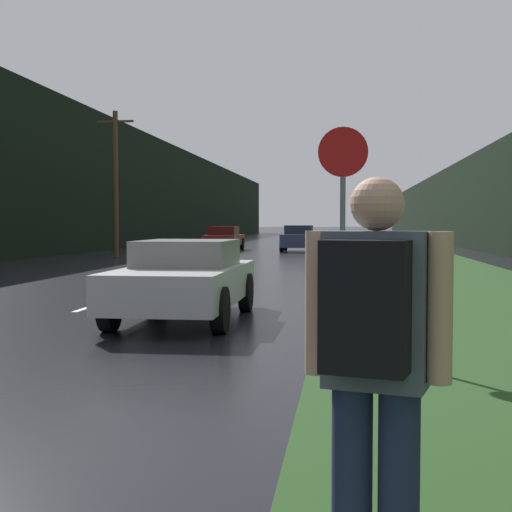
{
  "coord_description": "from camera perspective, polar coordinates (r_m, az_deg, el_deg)",
  "views": [
    {
      "loc": [
        4.94,
        1.02,
        1.64
      ],
      "look_at": [
        3.04,
        16.09,
        0.93
      ],
      "focal_mm": 50.0,
      "sensor_mm": 36.0,
      "label": 1
    }
  ],
  "objects": [
    {
      "name": "grass_verge",
      "position": [
        39.1,
        10.96,
        0.23
      ],
      "size": [
        6.0,
        240.0,
        0.02
      ],
      "primitive_type": "cube",
      "color": "#26471E",
      "rests_on": "ground_plane"
    },
    {
      "name": "lane_stripe_c",
      "position": [
        14.92,
        -12.24,
        -3.69
      ],
      "size": [
        0.12,
        3.0,
        0.01
      ],
      "primitive_type": "cube",
      "color": "silver",
      "rests_on": "ground_plane"
    },
    {
      "name": "lane_stripe_d",
      "position": [
        21.62,
        -6.07,
        -1.69
      ],
      "size": [
        0.12,
        3.0,
        0.01
      ],
      "primitive_type": "cube",
      "color": "silver",
      "rests_on": "ground_plane"
    },
    {
      "name": "treeline_far_side",
      "position": [
        51.43,
        -10.39,
        5.38
      ],
      "size": [
        2.0,
        140.0,
        8.24
      ],
      "primitive_type": "cube",
      "color": "black",
      "rests_on": "ground_plane"
    },
    {
      "name": "treeline_near_side",
      "position": [
        49.75,
        17.15,
        4.01
      ],
      "size": [
        2.0,
        140.0,
        5.83
      ],
      "primitive_type": "cube",
      "color": "black",
      "rests_on": "ground_plane"
    },
    {
      "name": "utility_pole_far",
      "position": [
        35.31,
        -11.15,
        5.87
      ],
      "size": [
        1.8,
        0.24,
        7.04
      ],
      "color": "#4C3823",
      "rests_on": "ground_plane"
    },
    {
      "name": "stop_sign",
      "position": [
        9.15,
        6.95,
        3.15
      ],
      "size": [
        0.64,
        0.07,
        2.86
      ],
      "color": "slate",
      "rests_on": "ground_plane"
    },
    {
      "name": "hitchhiker_with_backpack",
      "position": [
        3.09,
        9.43,
        -8.3
      ],
      "size": [
        0.62,
        0.51,
        1.83
      ],
      "rotation": [
        0.0,
        0.0,
        -0.26
      ],
      "color": "#1E2847",
      "rests_on": "ground_plane"
    },
    {
      "name": "car_passing_near",
      "position": [
        12.05,
        -5.68,
        -1.8
      ],
      "size": [
        1.89,
        4.4,
        1.34
      ],
      "rotation": [
        0.0,
        0.0,
        3.14
      ],
      "color": "#BCBCBC",
      "rests_on": "ground_plane"
    },
    {
      "name": "car_passing_far",
      "position": [
        41.04,
        3.43,
        1.41
      ],
      "size": [
        1.93,
        4.12,
        1.5
      ],
      "rotation": [
        0.0,
        0.0,
        3.14
      ],
      "color": "#2D3856",
      "rests_on": "ground_plane"
    },
    {
      "name": "car_oncoming",
      "position": [
        42.56,
        -2.58,
        1.45
      ],
      "size": [
        1.99,
        4.28,
        1.44
      ],
      "color": "maroon",
      "rests_on": "ground_plane"
    }
  ]
}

